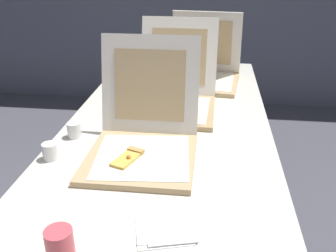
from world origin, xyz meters
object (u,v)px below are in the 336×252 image
at_px(pizza_box_front, 143,141).
at_px(cup_white_far, 134,88).
at_px(pizza_box_back, 203,73).
at_px(cup_printed_front, 60,246).
at_px(cup_white_near_center, 74,130).
at_px(cup_white_near_left, 50,151).
at_px(pizza_box_middle, 174,97).
at_px(napkin_pile, 165,228).
at_px(table, 168,134).

bearing_deg(pizza_box_front, cup_white_far, 104.11).
relative_size(pizza_box_back, cup_printed_front, 4.82).
bearing_deg(cup_printed_front, pizza_box_back, 78.23).
height_order(pizza_box_front, cup_white_near_center, pizza_box_front).
xyz_separation_m(cup_white_near_left, cup_printed_front, (0.22, -0.47, 0.01)).
height_order(pizza_box_middle, cup_white_near_left, pizza_box_middle).
height_order(pizza_box_middle, pizza_box_back, same).
distance_m(pizza_box_front, cup_white_near_center, 0.32).
relative_size(pizza_box_front, napkin_pile, 2.48).
height_order(pizza_box_front, cup_printed_front, pizza_box_front).
bearing_deg(pizza_box_middle, pizza_box_back, 73.41).
bearing_deg(cup_white_near_center, pizza_box_back, 57.17).
distance_m(pizza_box_back, cup_white_far, 0.43).
relative_size(cup_white_far, cup_white_near_left, 1.00).
bearing_deg(cup_white_near_left, pizza_box_front, 12.98).
height_order(cup_printed_front, napkin_pile, cup_printed_front).
xyz_separation_m(pizza_box_back, napkin_pile, (-0.06, -1.28, -0.05)).
height_order(pizza_box_front, pizza_box_middle, pizza_box_front).
bearing_deg(cup_white_near_center, table, 26.29).
relative_size(table, pizza_box_middle, 4.00).
height_order(cup_white_near_left, cup_white_near_center, same).
height_order(pizza_box_back, cup_white_near_left, pizza_box_back).
distance_m(pizza_box_front, pizza_box_back, 0.90).
bearing_deg(cup_white_near_left, pizza_box_middle, 54.23).
xyz_separation_m(pizza_box_front, cup_white_near_left, (-0.33, -0.08, -0.03)).
xyz_separation_m(table, napkin_pile, (0.08, -0.69, 0.05)).
height_order(cup_white_far, cup_white_near_left, same).
relative_size(pizza_box_middle, cup_white_far, 8.22).
xyz_separation_m(pizza_box_front, pizza_box_back, (0.19, 0.88, -0.00)).
xyz_separation_m(pizza_box_back, cup_white_far, (-0.36, -0.23, -0.02)).
bearing_deg(napkin_pile, cup_white_near_left, 144.21).
distance_m(cup_white_far, cup_white_near_center, 0.55).
relative_size(pizza_box_middle, cup_white_near_left, 8.22).
bearing_deg(napkin_pile, pizza_box_back, 87.35).
relative_size(table, cup_printed_front, 23.04).
distance_m(cup_white_near_left, cup_printed_front, 0.52).
bearing_deg(cup_white_near_left, napkin_pile, -35.79).
distance_m(pizza_box_back, cup_printed_front, 1.45).
relative_size(pizza_box_back, cup_white_far, 6.89).
bearing_deg(cup_white_far, cup_white_near_center, -104.50).
bearing_deg(table, pizza_box_middle, 87.38).
relative_size(pizza_box_middle, pizza_box_back, 1.19).
bearing_deg(cup_white_far, pizza_box_back, 33.15).
bearing_deg(cup_white_near_left, cup_white_near_center, 82.23).
relative_size(cup_white_far, napkin_pile, 0.33).
distance_m(pizza_box_front, cup_white_near_left, 0.34).
xyz_separation_m(pizza_box_front, cup_white_near_center, (-0.30, 0.11, -0.03)).
xyz_separation_m(pizza_box_middle, cup_white_far, (-0.23, 0.17, -0.03)).
xyz_separation_m(pizza_box_back, cup_white_near_left, (-0.52, -0.95, -0.02)).
distance_m(table, pizza_box_front, 0.31).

